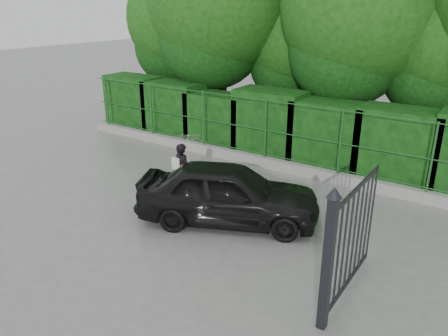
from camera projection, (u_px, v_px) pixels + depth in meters
The scene contains 8 objects.
ground at pixel (154, 220), 10.11m from camera, with size 80.00×80.00×0.00m, color gray.
kerb at pixel (253, 159), 13.54m from camera, with size 14.00×0.25×0.30m, color #9E9E99.
fence at pixel (260, 128), 13.05m from camera, with size 14.13×0.06×1.80m.
hedge at pixel (272, 125), 13.96m from camera, with size 14.20×1.20×2.19m.
trees at pixel (339, 6), 13.86m from camera, with size 17.10×6.15×8.08m.
gate at pixel (339, 247), 6.72m from camera, with size 0.22×2.33×2.36m.
woman at pixel (186, 156), 10.91m from camera, with size 0.87×0.87×1.69m.
car at pixel (228, 193), 9.82m from camera, with size 1.64×4.08×1.39m, color black.
Camera 1 is at (6.41, -6.56, 4.71)m, focal length 35.00 mm.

